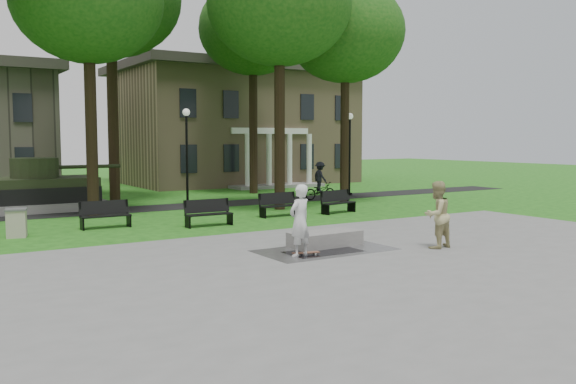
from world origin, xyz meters
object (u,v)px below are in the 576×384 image
park_bench_0 (105,214)px  trash_bin (17,223)px  concrete_block (325,239)px  skateboarder (300,221)px  friend_watching (437,215)px  cyclist (320,184)px

park_bench_0 → trash_bin: 3.12m
concrete_block → trash_bin: size_ratio=2.29×
skateboarder → friend_watching: 4.29m
park_bench_0 → friend_watching: bearing=-52.5°
park_bench_0 → concrete_block: bearing=-58.3°
concrete_block → trash_bin: trash_bin is taller
cyclist → trash_bin: size_ratio=2.13×
friend_watching → trash_bin: friend_watching is taller
cyclist → concrete_block: bearing=149.1°
cyclist → park_bench_0: (-12.65, -4.37, -0.31)m
concrete_block → skateboarder: skateboarder is taller
concrete_block → park_bench_0: 8.75m
park_bench_0 → cyclist: bearing=19.2°
skateboarder → trash_bin: 9.96m
park_bench_0 → skateboarder: bearing=-69.9°
friend_watching → park_bench_0: bearing=-58.2°
skateboarder → cyclist: size_ratio=0.98×
friend_watching → park_bench_0: size_ratio=1.11×
skateboarder → park_bench_0: skateboarder is taller
cyclist → park_bench_0: 13.38m
skateboarder → friend_watching: bearing=149.3°
skateboarder → park_bench_0: bearing=-86.5°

